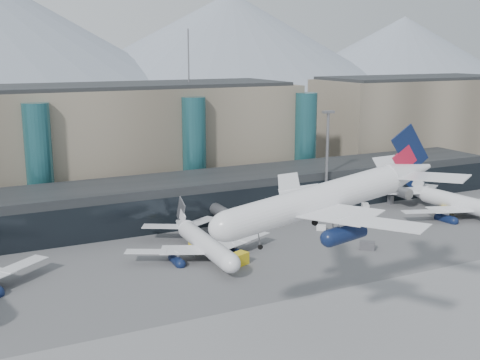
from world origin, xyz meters
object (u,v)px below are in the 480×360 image
lightmast_mid (327,156)px  jet_parked_right (454,197)px  veh_c (367,245)px  veh_g (321,228)px  veh_e (445,210)px  jet_parked_mid (200,235)px  veh_b (195,245)px  veh_h (238,259)px  hero_jet (336,188)px  veh_d (365,207)px

lightmast_mid → jet_parked_right: size_ratio=0.72×
veh_c → veh_g: (-0.99, 15.44, -0.25)m
veh_e → veh_g: (-35.63, 1.79, -0.33)m
lightmast_mid → jet_parked_mid: lightmast_mid is taller
jet_parked_mid → veh_b: size_ratio=12.66×
jet_parked_right → veh_c: bearing=102.9°
jet_parked_mid → veh_h: jet_parked_mid is taller
lightmast_mid → veh_e: (25.96, -14.49, -13.48)m
lightmast_mid → jet_parked_mid: bearing=-158.9°
jet_parked_right → veh_b: 67.94m
hero_jet → veh_b: 47.59m
veh_c → veh_h: size_ratio=0.73×
veh_e → veh_h: veh_h is taller
lightmast_mid → veh_e: bearing=-29.2°
veh_e → jet_parked_right: bearing=-52.8°
veh_e → veh_h: size_ratio=0.78×
jet_parked_right → veh_c: (-36.14, -12.59, -3.52)m
veh_c → veh_h: 28.14m
veh_e → veh_g: bearing=159.5°
hero_jet → veh_g: 53.76m
jet_parked_right → veh_c: jet_parked_right is taller
lightmast_mid → jet_parked_mid: (-40.55, -15.68, -10.45)m
hero_jet → veh_e: size_ratio=11.20×
veh_d → jet_parked_right: bearing=-95.3°
veh_d → veh_g: (-19.58, -9.34, -0.28)m
lightmast_mid → veh_b: (-40.29, -12.17, -13.68)m
hero_jet → veh_g: hero_jet is taller
hero_jet → jet_parked_mid: (-4.72, 39.16, -17.38)m
jet_parked_right → veh_e: bearing=48.5°
jet_parked_mid → veh_e: jet_parked_mid is taller
veh_g → lightmast_mid: bearing=88.2°
veh_g → jet_parked_mid: bearing=-139.1°
veh_h → veh_e: bearing=-12.9°
veh_d → veh_g: veh_d is taller
jet_parked_right → veh_b: size_ratio=13.89×
veh_c → veh_e: veh_e is taller
veh_h → veh_d: bearing=2.5°
jet_parked_mid → veh_d: jet_parked_mid is taller
jet_parked_mid → jet_parked_right: (68.02, 0.13, 0.41)m
lightmast_mid → jet_parked_right: (27.47, -15.55, -10.04)m
jet_parked_right → veh_b: jet_parked_right is taller
veh_b → veh_c: bearing=-132.0°
lightmast_mid → hero_jet: 65.87m
jet_parked_mid → veh_b: 4.77m
veh_c → veh_b: bearing=-165.7°
lightmast_mid → veh_g: lightmast_mid is taller
jet_parked_right → veh_c: 38.44m
hero_jet → veh_e: hero_jet is taller
hero_jet → veh_c: hero_jet is taller
veh_h → hero_jet: bearing=-110.7°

